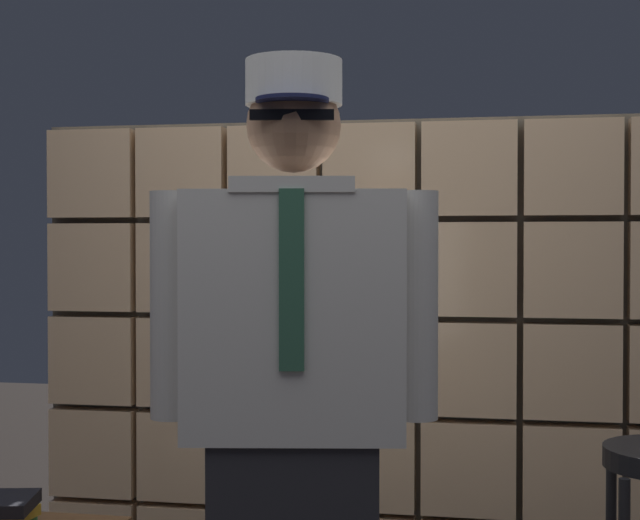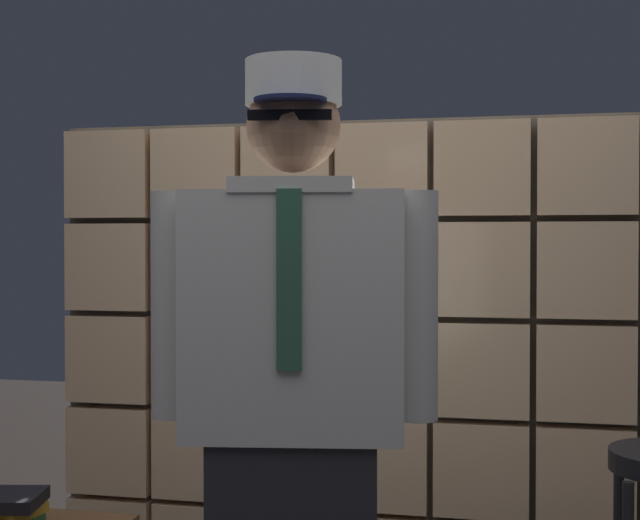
% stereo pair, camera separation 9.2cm
% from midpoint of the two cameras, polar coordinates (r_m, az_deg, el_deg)
% --- Properties ---
extents(glass_block_wall, '(2.41, 0.10, 1.72)m').
position_cam_midpoint_polar(glass_block_wall, '(3.35, 2.22, -6.36)').
color(glass_block_wall, '#E0B78C').
rests_on(glass_block_wall, ground).
extents(standing_person, '(0.68, 0.33, 1.70)m').
position_cam_midpoint_polar(standing_person, '(2.26, -2.75, -8.86)').
color(standing_person, '#28282D').
rests_on(standing_person, ground).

